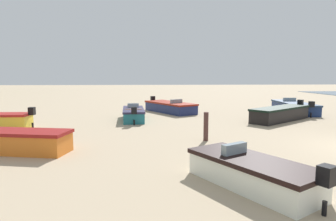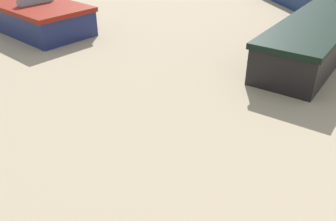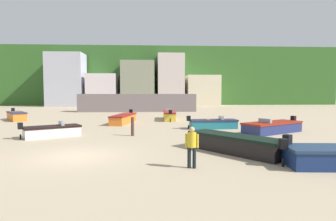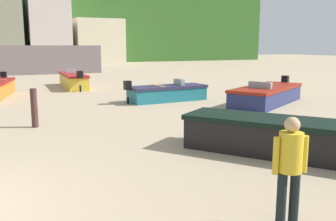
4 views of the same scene
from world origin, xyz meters
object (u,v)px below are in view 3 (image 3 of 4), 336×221
at_px(boat_black_4, 235,144).
at_px(boat_orange_5, 124,119).
at_px(boat_orange_1, 17,116).
at_px(beach_walker_foreground, 192,144).
at_px(boat_yellow_6, 169,115).
at_px(boat_navy_9, 272,127).
at_px(mooring_post_near_water, 133,127).
at_px(boat_white_7, 52,131).
at_px(boat_teal_8, 213,124).

bearing_deg(boat_black_4, boat_orange_5, 78.90).
distance_m(boat_orange_1, beach_walker_foreground, 25.03).
bearing_deg(boat_yellow_6, boat_navy_9, -55.03).
distance_m(boat_black_4, mooring_post_near_water, 7.84).
height_order(boat_white_7, boat_teal_8, boat_teal_8).
height_order(boat_orange_1, beach_walker_foreground, beach_walker_foreground).
distance_m(boat_yellow_6, mooring_post_near_water, 11.52).
bearing_deg(beach_walker_foreground, boat_white_7, 148.02).
distance_m(boat_white_7, boat_navy_9, 15.24).
distance_m(boat_yellow_6, beach_walker_foreground, 19.55).
bearing_deg(boat_white_7, boat_orange_1, -177.48).
xyz_separation_m(boat_black_4, boat_white_7, (-10.52, 5.65, -0.07)).
xyz_separation_m(boat_yellow_6, boat_teal_8, (3.04, -7.59, -0.07)).
bearing_deg(boat_navy_9, boat_teal_8, 24.38).
height_order(boat_yellow_6, boat_white_7, boat_yellow_6).
bearing_deg(boat_teal_8, boat_black_4, -9.99).
bearing_deg(boat_teal_8, boat_yellow_6, -162.42).
distance_m(boat_black_4, boat_teal_8, 9.33).
distance_m(boat_orange_1, boat_yellow_6, 15.73).
relative_size(boat_teal_8, beach_walker_foreground, 2.53).
bearing_deg(boat_teal_8, beach_walker_foreground, -20.17).
bearing_deg(beach_walker_foreground, boat_black_4, 61.22).
distance_m(boat_navy_9, beach_walker_foreground, 11.78).
height_order(boat_navy_9, mooring_post_near_water, mooring_post_near_water).
height_order(boat_yellow_6, boat_navy_9, boat_yellow_6).
bearing_deg(boat_black_4, boat_navy_9, 18.08).
bearing_deg(boat_yellow_6, boat_white_7, -125.56).
bearing_deg(beach_walker_foreground, boat_teal_8, 88.10).
bearing_deg(boat_teal_8, boat_orange_5, -124.84).
bearing_deg(boat_orange_1, boat_yellow_6, 145.11).
relative_size(boat_orange_1, boat_teal_8, 0.91).
bearing_deg(boat_teal_8, mooring_post_near_water, -65.00).
distance_m(boat_orange_5, boat_teal_8, 8.74).
height_order(boat_black_4, boat_yellow_6, boat_yellow_6).
xyz_separation_m(boat_orange_1, boat_yellow_6, (15.73, -0.20, 0.00)).
bearing_deg(boat_navy_9, boat_white_7, 63.04).
height_order(boat_orange_5, mooring_post_near_water, mooring_post_near_water).
bearing_deg(mooring_post_near_water, boat_yellow_6, 74.06).
bearing_deg(boat_black_4, boat_orange_1, 99.50).
relative_size(boat_yellow_6, boat_navy_9, 1.00).
distance_m(boat_black_4, boat_navy_9, 8.14).
relative_size(boat_orange_1, boat_navy_9, 0.74).
bearing_deg(boat_white_7, mooring_post_near_water, 61.44).
height_order(boat_black_4, boat_navy_9, boat_black_4).
height_order(boat_orange_1, boat_black_4, boat_black_4).
bearing_deg(boat_teal_8, boat_navy_9, 50.84).
bearing_deg(mooring_post_near_water, boat_teal_8, 29.29).
height_order(boat_teal_8, mooring_post_near_water, mooring_post_near_water).
relative_size(boat_navy_9, beach_walker_foreground, 3.12).
relative_size(boat_black_4, mooring_post_near_water, 3.89).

